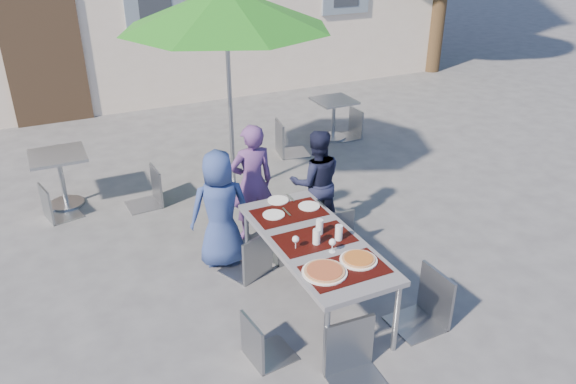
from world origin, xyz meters
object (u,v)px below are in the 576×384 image
dining_table (314,244)px  patio_umbrella (226,9)px  bg_chair_r_1 (352,107)px  child_1 (252,183)px  chair_1 (288,207)px  chair_3 (261,314)px  bg_chair_l_1 (286,117)px  bg_chair_l_0 (50,182)px  pizza_near_right (358,259)px  chair_4 (431,269)px  bg_chair_r_0 (146,166)px  child_2 (316,182)px  chair_0 (250,229)px  cafe_table_0 (60,171)px  chair_2 (333,204)px  cafe_table_1 (334,114)px  child_0 (220,209)px  chair_5 (358,322)px  pizza_near_left (325,271)px

dining_table → patio_umbrella: 3.13m
bg_chair_r_1 → child_1: bearing=-139.8°
child_1 → chair_1: bearing=110.0°
dining_table → patio_umbrella: patio_umbrella is taller
chair_3 → bg_chair_l_1: bg_chair_l_1 is taller
bg_chair_l_0 → chair_1: bearing=-41.8°
pizza_near_right → chair_4: size_ratio=0.33×
child_1 → bg_chair_r_0: bearing=-53.0°
chair_4 → child_2: bearing=94.1°
chair_0 → patio_umbrella: bearing=74.8°
patio_umbrella → chair_3: bearing=-106.2°
cafe_table_0 → bg_chair_l_1: (3.33, 0.31, 0.13)m
chair_2 → chair_3: chair_2 is taller
child_2 → chair_4: bearing=109.6°
patio_umbrella → cafe_table_1: patio_umbrella is taller
child_0 → chair_1: size_ratio=1.25×
cafe_table_0 → bg_chair_r_1: 4.69m
child_1 → child_2: bearing=167.1°
patio_umbrella → cafe_table_1: (2.24, 1.23, -1.99)m
chair_1 → chair_5: size_ratio=1.04×
dining_table → chair_4: (0.82, -0.68, -0.11)m
bg_chair_r_0 → chair_5: bearing=-78.1°
chair_1 → chair_3: size_ratio=1.24×
chair_1 → chair_5: (-0.30, -1.90, -0.03)m
bg_chair_l_0 → cafe_table_0: bearing=65.0°
bg_chair_l_0 → chair_4: bearing=-50.7°
pizza_near_left → chair_4: 1.03m
dining_table → bg_chair_r_0: size_ratio=1.98×
chair_0 → chair_3: bearing=-107.8°
bg_chair_l_1 → child_0: bearing=-128.2°
chair_0 → cafe_table_1: chair_0 is taller
pizza_near_left → child_1: size_ratio=0.28×
child_1 → bg_chair_l_0: size_ratio=1.62×
chair_1 → cafe_table_1: 3.71m
pizza_near_right → chair_2: chair_2 is taller
child_0 → patio_umbrella: bearing=-106.3°
chair_1 → cafe_table_1: chair_1 is taller
chair_0 → chair_1: (0.50, 0.16, 0.06)m
chair_3 → chair_4: size_ratio=0.84×
chair_3 → bg_chair_r_0: size_ratio=0.90×
bg_chair_r_0 → chair_2: bearing=-50.7°
pizza_near_right → child_0: (-0.71, 1.58, -0.12)m
child_2 → cafe_table_1: bearing=-107.9°
chair_2 → pizza_near_left: bearing=-122.2°
cafe_table_1 → bg_chair_l_0: bearing=-168.3°
chair_3 → bg_chair_l_1: 4.54m
bg_chair_r_0 → bg_chair_l_1: bg_chair_l_1 is taller
patio_umbrella → bg_chair_l_0: 2.98m
dining_table → bg_chair_l_0: bearing=125.9°
patio_umbrella → bg_chair_r_0: size_ratio=2.87×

